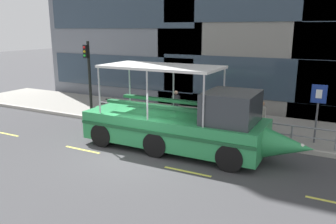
{
  "coord_description": "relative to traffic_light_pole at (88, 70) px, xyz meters",
  "views": [
    {
      "loc": [
        6.92,
        -10.86,
        4.9
      ],
      "look_at": [
        0.16,
        2.06,
        1.3
      ],
      "focal_mm": 36.12,
      "sensor_mm": 36.0,
      "label": 1
    }
  ],
  "objects": [
    {
      "name": "traffic_light_pole",
      "position": [
        0.0,
        0.0,
        0.0
      ],
      "size": [
        0.24,
        0.46,
        4.06
      ],
      "color": "black",
      "rests_on": "sidewalk"
    },
    {
      "name": "pedestrian_mid_left",
      "position": [
        7.71,
        0.84,
        -1.46
      ],
      "size": [
        0.23,
        0.48,
        1.66
      ],
      "color": "#1E2338",
      "rests_on": "sidewalk"
    },
    {
      "name": "curb_guardrail",
      "position": [
        6.87,
        -0.37,
        -1.9
      ],
      "size": [
        11.81,
        0.09,
        0.85
      ],
      "color": "gray",
      "rests_on": "sidewalk"
    },
    {
      "name": "leaned_bicycle",
      "position": [
        1.5,
        -0.06,
        -2.09
      ],
      "size": [
        1.74,
        0.46,
        0.96
      ],
      "color": "black",
      "rests_on": "sidewalk"
    },
    {
      "name": "parking_sign",
      "position": [
        11.89,
        0.28,
        -0.76
      ],
      "size": [
        0.6,
        0.12,
        2.51
      ],
      "color": "#4C4F54",
      "rests_on": "sidewalk"
    },
    {
      "name": "ground_plane",
      "position": [
        5.78,
        -3.82,
        -2.64
      ],
      "size": [
        120.0,
        120.0,
        0.0
      ],
      "primitive_type": "plane",
      "color": "#3D3D3F"
    },
    {
      "name": "duck_tour_boat",
      "position": [
        7.23,
        -2.66,
        -1.53
      ],
      "size": [
        9.37,
        2.63,
        3.46
      ],
      "color": "#2D9351",
      "rests_on": "ground_plane"
    },
    {
      "name": "pedestrian_near_bow",
      "position": [
        9.61,
        0.36,
        -1.52
      ],
      "size": [
        0.41,
        0.29,
        1.57
      ],
      "color": "black",
      "rests_on": "sidewalk"
    },
    {
      "name": "pedestrian_mid_right",
      "position": [
        4.99,
        0.97,
        -1.51
      ],
      "size": [
        0.43,
        0.26,
        1.57
      ],
      "color": "#1E2338",
      "rests_on": "sidewalk"
    },
    {
      "name": "sidewalk",
      "position": [
        5.78,
        1.78,
        -2.55
      ],
      "size": [
        32.0,
        4.8,
        0.18
      ],
      "primitive_type": "cube",
      "color": "gray",
      "rests_on": "ground_plane"
    },
    {
      "name": "lane_centreline",
      "position": [
        5.78,
        -4.57,
        -2.64
      ],
      "size": [
        25.8,
        0.12,
        0.01
      ],
      "color": "#DBD64C",
      "rests_on": "ground_plane"
    },
    {
      "name": "curb_edge",
      "position": [
        5.78,
        -0.71,
        -2.55
      ],
      "size": [
        32.0,
        0.18,
        0.18
      ],
      "primitive_type": "cube",
      "color": "#B2ADA3",
      "rests_on": "ground_plane"
    }
  ]
}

